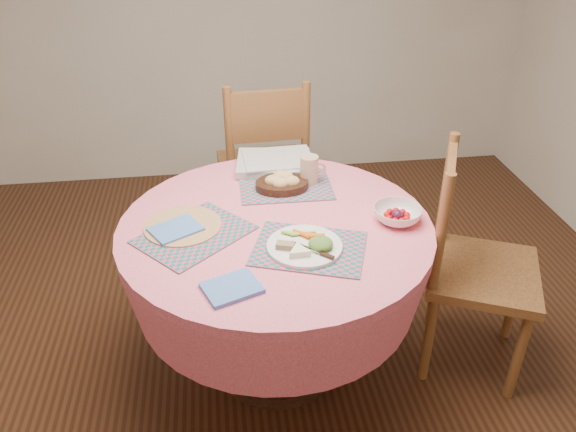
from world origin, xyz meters
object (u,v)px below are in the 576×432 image
object	(u,v)px
wicker_trivet	(183,226)
dinner_plate	(307,245)
chair_right	(471,261)
dining_table	(276,264)
latte_mug	(310,170)
chair_back	(264,164)
fruit_bowl	(397,215)
bread_bowl	(282,182)

from	to	relation	value
wicker_trivet	dinner_plate	bearing A→B (deg)	-25.44
chair_right	dining_table	bearing A→B (deg)	110.51
chair_right	latte_mug	distance (m)	0.79
chair_back	wicker_trivet	bearing A→B (deg)	63.13
chair_back	fruit_bowl	distance (m)	1.12
dinner_plate	bread_bowl	world-z (taller)	bread_bowl
latte_mug	chair_right	bearing A→B (deg)	-30.22
chair_right	bread_bowl	distance (m)	0.87
dining_table	chair_back	distance (m)	0.96
wicker_trivet	latte_mug	xyz separation A→B (m)	(0.55, 0.30, 0.06)
chair_right	fruit_bowl	distance (m)	0.43
latte_mug	fruit_bowl	world-z (taller)	latte_mug
chair_right	chair_back	size ratio (longest dim) A/B	0.97
bread_bowl	fruit_bowl	xyz separation A→B (m)	(0.42, -0.32, -0.01)
chair_right	latte_mug	xyz separation A→B (m)	(-0.63, 0.37, 0.29)
chair_back	latte_mug	bearing A→B (deg)	98.73
wicker_trivet	dinner_plate	distance (m)	0.50
latte_mug	wicker_trivet	bearing A→B (deg)	-151.51
chair_back	bread_bowl	distance (m)	0.73
chair_right	bread_bowl	world-z (taller)	chair_right
chair_back	dining_table	bearing A→B (deg)	83.59
chair_right	chair_back	distance (m)	1.28
dinner_plate	latte_mug	distance (m)	0.52
chair_right	chair_back	bearing A→B (deg)	61.62
dinner_plate	wicker_trivet	bearing A→B (deg)	154.56
wicker_trivet	fruit_bowl	size ratio (longest dim) A/B	1.20
dining_table	wicker_trivet	bearing A→B (deg)	177.18
bread_bowl	fruit_bowl	bearing A→B (deg)	-37.69
chair_back	fruit_bowl	size ratio (longest dim) A/B	4.19
chair_right	dinner_plate	xyz separation A→B (m)	(-0.73, -0.14, 0.24)
dinner_plate	fruit_bowl	bearing A→B (deg)	21.28
chair_back	wicker_trivet	distance (m)	1.05
dinner_plate	chair_back	bearing A→B (deg)	92.22
dining_table	fruit_bowl	bearing A→B (deg)	-5.55
dining_table	latte_mug	bearing A→B (deg)	59.08
fruit_bowl	bread_bowl	bearing A→B (deg)	142.31
chair_back	bread_bowl	size ratio (longest dim) A/B	4.56
chair_back	dinner_plate	world-z (taller)	chair_back
dinner_plate	bread_bowl	distance (m)	0.47
chair_right	latte_mug	bearing A→B (deg)	84.07
bread_bowl	fruit_bowl	world-z (taller)	bread_bowl
chair_right	fruit_bowl	size ratio (longest dim) A/B	4.05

